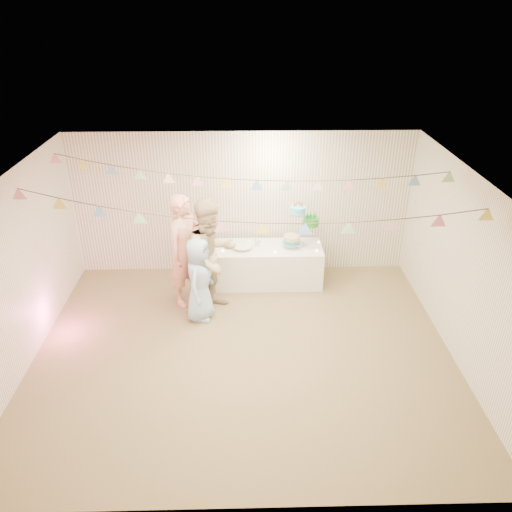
{
  "coord_description": "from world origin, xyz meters",
  "views": [
    {
      "loc": [
        0.04,
        -5.78,
        4.62
      ],
      "look_at": [
        0.2,
        0.8,
        1.15
      ],
      "focal_mm": 35.0,
      "sensor_mm": 36.0,
      "label": 1
    }
  ],
  "objects_px": {
    "cake_stand": "(301,223)",
    "table": "(268,265)",
    "person_child": "(199,279)",
    "person_adult_b": "(212,257)",
    "person_adult_a": "(186,250)"
  },
  "relations": [
    {
      "from": "person_adult_b",
      "to": "table",
      "type": "bearing_deg",
      "value": -0.05
    },
    {
      "from": "person_adult_b",
      "to": "person_child",
      "type": "relative_size",
      "value": 1.39
    },
    {
      "from": "table",
      "to": "person_child",
      "type": "height_order",
      "value": "person_child"
    },
    {
      "from": "cake_stand",
      "to": "person_adult_b",
      "type": "bearing_deg",
      "value": -148.95
    },
    {
      "from": "cake_stand",
      "to": "table",
      "type": "bearing_deg",
      "value": -174.81
    },
    {
      "from": "table",
      "to": "cake_stand",
      "type": "height_order",
      "value": "cake_stand"
    },
    {
      "from": "table",
      "to": "person_child",
      "type": "distance_m",
      "value": 1.6
    },
    {
      "from": "person_adult_a",
      "to": "person_adult_b",
      "type": "height_order",
      "value": "person_adult_b"
    },
    {
      "from": "person_adult_a",
      "to": "person_child",
      "type": "bearing_deg",
      "value": -116.89
    },
    {
      "from": "table",
      "to": "person_adult_b",
      "type": "distance_m",
      "value": 1.41
    },
    {
      "from": "person_adult_a",
      "to": "person_adult_b",
      "type": "xyz_separation_m",
      "value": [
        0.42,
        -0.26,
        0.01
      ]
    },
    {
      "from": "table",
      "to": "person_child",
      "type": "relative_size",
      "value": 1.34
    },
    {
      "from": "table",
      "to": "person_adult_b",
      "type": "xyz_separation_m",
      "value": [
        -0.94,
        -0.85,
        0.61
      ]
    },
    {
      "from": "person_child",
      "to": "person_adult_a",
      "type": "bearing_deg",
      "value": 40.03
    },
    {
      "from": "person_adult_a",
      "to": "person_child",
      "type": "height_order",
      "value": "person_adult_a"
    }
  ]
}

